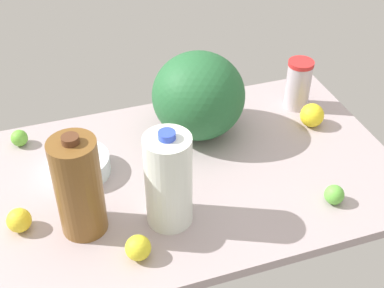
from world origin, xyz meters
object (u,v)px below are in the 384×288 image
(lemon_beside_bowl, at_px, (312,115))
(watermelon, at_px, (198,96))
(chocolate_milk_jug, at_px, (79,187))
(lime_near_front, at_px, (19,138))
(lemon_far_back, at_px, (138,248))
(lime_by_jug, at_px, (334,195))
(mixing_bowl, at_px, (79,165))
(tumbler_cup, at_px, (298,84))
(lemon_loose, at_px, (19,220))
(milk_jug, at_px, (169,180))

(lemon_beside_bowl, bearing_deg, watermelon, 166.75)
(chocolate_milk_jug, bearing_deg, lime_near_front, 107.98)
(lemon_far_back, bearing_deg, lime_by_jug, 1.81)
(mixing_bowl, xyz_separation_m, lime_by_jug, (0.63, -0.34, -0.00))
(tumbler_cup, height_order, lemon_beside_bowl, tumbler_cup)
(lemon_loose, bearing_deg, lemon_far_back, -34.94)
(tumbler_cup, relative_size, lime_near_front, 3.34)
(lemon_beside_bowl, bearing_deg, tumbler_cup, 87.90)
(milk_jug, distance_m, lemon_far_back, 0.18)
(lemon_loose, relative_size, lemon_beside_bowl, 0.83)
(mixing_bowl, relative_size, lemon_loose, 2.79)
(mixing_bowl, relative_size, milk_jug, 0.63)
(tumbler_cup, xyz_separation_m, lemon_beside_bowl, (-0.00, -0.12, -0.05))
(chocolate_milk_jug, distance_m, lemon_far_back, 0.21)
(chocolate_milk_jug, bearing_deg, watermelon, 35.91)
(lemon_far_back, distance_m, lemon_loose, 0.32)
(milk_jug, height_order, lemon_beside_bowl, milk_jug)
(milk_jug, height_order, lemon_far_back, milk_jug)
(lemon_beside_bowl, bearing_deg, lime_by_jug, -108.83)
(milk_jug, bearing_deg, watermelon, 59.97)
(milk_jug, distance_m, lime_by_jug, 0.46)
(mixing_bowl, xyz_separation_m, lemon_loose, (-0.18, -0.17, 0.00))
(tumbler_cup, height_order, lemon_loose, tumbler_cup)
(watermelon, xyz_separation_m, lemon_far_back, (-0.31, -0.44, -0.10))
(lemon_far_back, height_order, lime_by_jug, lemon_far_back)
(chocolate_milk_jug, distance_m, watermelon, 0.51)
(lemon_far_back, xyz_separation_m, lime_by_jug, (0.55, 0.02, -0.00))
(chocolate_milk_jug, bearing_deg, mixing_bowl, 84.34)
(chocolate_milk_jug, xyz_separation_m, lemon_loose, (-0.16, 0.04, -0.11))
(lime_near_front, bearing_deg, lime_by_jug, -34.02)
(lime_by_jug, bearing_deg, lemon_beside_bowl, 71.17)
(milk_jug, xyz_separation_m, lime_near_front, (-0.35, 0.45, -0.11))
(lemon_beside_bowl, bearing_deg, chocolate_milk_jug, -164.45)
(lemon_loose, bearing_deg, lemon_beside_bowl, 10.38)
(watermelon, relative_size, milk_jug, 1.01)
(mixing_bowl, relative_size, lemon_far_back, 2.77)
(watermelon, xyz_separation_m, lime_near_front, (-0.54, 0.11, -0.11))
(watermelon, bearing_deg, lemon_far_back, -124.79)
(tumbler_cup, bearing_deg, lemon_loose, -162.97)
(watermelon, xyz_separation_m, milk_jug, (-0.20, -0.34, -0.00))
(lemon_beside_bowl, bearing_deg, milk_jug, -155.24)
(watermelon, bearing_deg, lime_near_front, 168.72)
(lemon_beside_bowl, relative_size, lime_by_jug, 1.42)
(lime_by_jug, bearing_deg, chocolate_milk_jug, 169.28)
(lemon_loose, distance_m, lemon_beside_bowl, 0.94)
(watermelon, height_order, lemon_loose, watermelon)
(watermelon, distance_m, lime_near_front, 0.57)
(chocolate_milk_jug, bearing_deg, lemon_loose, 164.43)
(watermelon, height_order, lemon_beside_bowl, watermelon)
(mixing_bowl, bearing_deg, lime_by_jug, -28.39)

